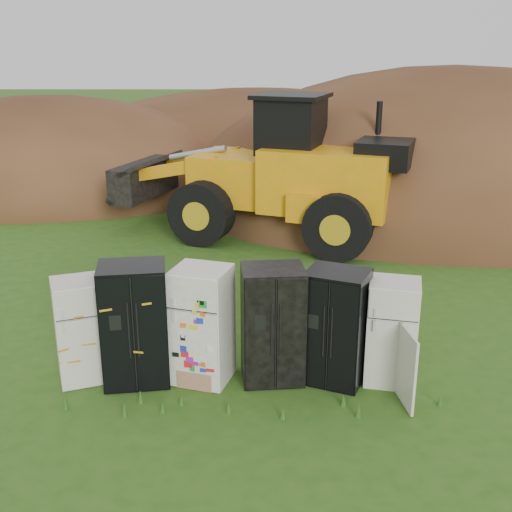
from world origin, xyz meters
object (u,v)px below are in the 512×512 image
Objects in this scene: fridge_black_side at (135,324)px; fridge_open_door at (392,332)px; fridge_sticker at (202,325)px; fridge_dark_mid at (273,324)px; wheel_loader at (256,166)px; fridge_leftmost at (80,330)px; fridge_black_right at (335,327)px.

fridge_black_side is 1.15× the size of fridge_open_door.
fridge_sticker is 1.06m from fridge_dark_mid.
fridge_black_side is at bearing -167.21° from fridge_open_door.
fridge_black_side is 7.98m from wheel_loader.
wheel_loader is (2.67, 7.65, 1.06)m from fridge_leftmost.
fridge_dark_mid is at bearing -159.94° from fridge_black_right.
fridge_sticker is at bearing -20.91° from fridge_leftmost.
fridge_black_side reaches higher than fridge_sticker.
fridge_open_door is at bearing 21.59° from fridge_black_right.
wheel_loader is at bearing 50.32° from fridge_leftmost.
fridge_sticker is at bearing -76.00° from wheel_loader.
fridge_dark_mid is at bearing -20.43° from fridge_leftmost.
wheel_loader is (1.81, 7.72, 0.92)m from fridge_black_side.
fridge_black_right is at bearing -8.39° from fridge_dark_mid.
fridge_open_door is at bearing -55.07° from wheel_loader.
fridge_black_right is at bearing 15.88° from fridge_sticker.
fridge_open_door is (2.87, -0.06, -0.09)m from fridge_sticker.
fridge_open_door is at bearing -21.35° from fridge_leftmost.
wheel_loader reaches higher than fridge_black_right.
fridge_black_side is 2.08m from fridge_dark_mid.
fridge_open_door is (0.85, -0.02, -0.08)m from fridge_black_right.
fridge_sticker is at bearing -5.34° from fridge_black_side.
fridge_leftmost is at bearing -167.98° from fridge_open_door.
fridge_sticker is (1.87, -0.01, 0.10)m from fridge_leftmost.
fridge_sticker is at bearing -157.84° from fridge_black_right.
wheel_loader reaches higher than fridge_leftmost.
fridge_sticker reaches higher than fridge_black_right.
fridge_leftmost is 0.87m from fridge_black_side.
fridge_sticker is at bearing -168.27° from fridge_open_door.
fridge_open_door is 8.06m from wheel_loader.
wheel_loader is at bearing 117.88° from fridge_open_door.
fridge_open_door is (4.73, -0.07, 0.01)m from fridge_leftmost.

